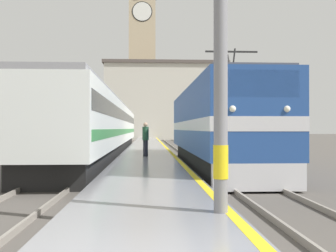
{
  "coord_description": "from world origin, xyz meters",
  "views": [
    {
      "loc": [
        -0.02,
        -3.66,
        1.91
      ],
      "look_at": [
        1.59,
        27.09,
        2.11
      ],
      "focal_mm": 42.0,
      "sensor_mm": 36.0,
      "label": 1
    }
  ],
  "objects_px": {
    "clock_tower": "(142,51)",
    "locomotive_train": "(215,126)",
    "passenger_train": "(106,127)",
    "person_on_platform": "(146,138)"
  },
  "relations": [
    {
      "from": "passenger_train",
      "to": "clock_tower",
      "type": "relative_size",
      "value": 1.17
    },
    {
      "from": "locomotive_train",
      "to": "clock_tower",
      "type": "relative_size",
      "value": 0.5
    },
    {
      "from": "locomotive_train",
      "to": "passenger_train",
      "type": "distance_m",
      "value": 12.1
    },
    {
      "from": "clock_tower",
      "to": "passenger_train",
      "type": "bearing_deg",
      "value": -92.69
    },
    {
      "from": "clock_tower",
      "to": "locomotive_train",
      "type": "bearing_deg",
      "value": -85.63
    },
    {
      "from": "passenger_train",
      "to": "person_on_platform",
      "type": "distance_m",
      "value": 8.56
    },
    {
      "from": "locomotive_train",
      "to": "passenger_train",
      "type": "xyz_separation_m",
      "value": [
        -6.31,
        10.32,
        0.03
      ]
    },
    {
      "from": "passenger_train",
      "to": "person_on_platform",
      "type": "relative_size",
      "value": 19.82
    },
    {
      "from": "locomotive_train",
      "to": "passenger_train",
      "type": "relative_size",
      "value": 0.43
    },
    {
      "from": "passenger_train",
      "to": "clock_tower",
      "type": "xyz_separation_m",
      "value": [
        2.1,
        44.76,
        14.47
      ]
    }
  ]
}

